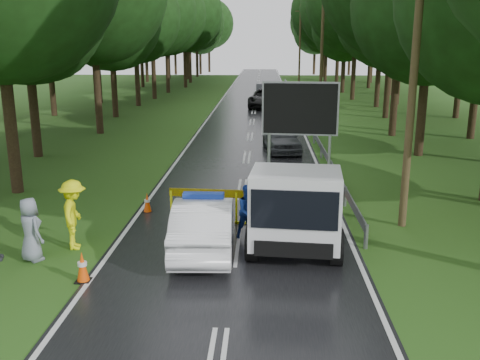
# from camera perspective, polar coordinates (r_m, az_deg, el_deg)

# --- Properties ---
(ground) EXTENTS (160.00, 160.00, 0.00)m
(ground) POSITION_cam_1_polar(r_m,az_deg,el_deg) (15.23, -0.69, -7.09)
(ground) COLOR #2D4F16
(ground) RESTS_ON ground
(road) EXTENTS (7.00, 140.00, 0.02)m
(road) POSITION_cam_1_polar(r_m,az_deg,el_deg) (44.50, 1.47, 7.31)
(road) COLOR black
(road) RESTS_ON ground
(guardrail) EXTENTS (0.12, 60.06, 0.70)m
(guardrail) POSITION_cam_1_polar(r_m,az_deg,el_deg) (44.19, 6.32, 7.88)
(guardrail) COLOR gray
(guardrail) RESTS_ON ground
(utility_pole_near) EXTENTS (1.40, 0.24, 10.00)m
(utility_pole_near) POSITION_cam_1_polar(r_m,az_deg,el_deg) (16.73, 18.16, 11.96)
(utility_pole_near) COLOR #483821
(utility_pole_near) RESTS_ON ground
(utility_pole_mid) EXTENTS (1.40, 0.24, 10.00)m
(utility_pole_mid) POSITION_cam_1_polar(r_m,az_deg,el_deg) (42.37, 8.72, 13.64)
(utility_pole_mid) COLOR #483821
(utility_pole_mid) RESTS_ON ground
(utility_pole_far) EXTENTS (1.40, 0.24, 10.00)m
(utility_pole_far) POSITION_cam_1_polar(r_m,az_deg,el_deg) (68.28, 6.40, 14.00)
(utility_pole_far) COLOR #483821
(utility_pole_far) RESTS_ON ground
(police_sedan) EXTENTS (1.77, 4.57, 1.63)m
(police_sedan) POSITION_cam_1_polar(r_m,az_deg,el_deg) (14.79, -3.86, -4.71)
(police_sedan) COLOR white
(police_sedan) RESTS_ON ground
(work_truck) EXTENTS (2.91, 5.73, 4.42)m
(work_truck) POSITION_cam_1_polar(r_m,az_deg,el_deg) (15.32, 6.05, -2.30)
(work_truck) COLOR gray
(work_truck) RESTS_ON ground
(barrier) EXTENTS (2.72, 0.23, 1.12)m
(barrier) POSITION_cam_1_polar(r_m,az_deg,el_deg) (16.88, -3.04, -1.89)
(barrier) COLOR #F7FF0D
(barrier) RESTS_ON ground
(officer) EXTENTS (0.80, 0.68, 1.85)m
(officer) POSITION_cam_1_polar(r_m,az_deg,el_deg) (17.06, 2.74, -1.42)
(officer) COLOR #E5B50C
(officer) RESTS_ON ground
(civilian) EXTENTS (0.96, 0.88, 1.60)m
(civilian) POSITION_cam_1_polar(r_m,az_deg,el_deg) (15.67, 0.95, -3.36)
(civilian) COLOR #18389C
(civilian) RESTS_ON ground
(bystander_left) EXTENTS (0.98, 1.39, 1.96)m
(bystander_left) POSITION_cam_1_polar(r_m,az_deg,el_deg) (15.49, -17.31, -3.54)
(bystander_left) COLOR #F5FF0D
(bystander_left) RESTS_ON ground
(bystander_right) EXTENTS (0.99, 0.95, 1.71)m
(bystander_right) POSITION_cam_1_polar(r_m,az_deg,el_deg) (15.04, -21.46, -4.95)
(bystander_right) COLOR gray
(bystander_right) RESTS_ON ground
(queue_car_first) EXTENTS (2.20, 4.40, 1.44)m
(queue_car_first) POSITION_cam_1_polar(r_m,az_deg,el_deg) (28.25, 4.44, 4.52)
(queue_car_first) COLOR #42454A
(queue_car_first) RESTS_ON ground
(queue_car_second) EXTENTS (2.27, 4.83, 1.36)m
(queue_car_second) POSITION_cam_1_polar(r_m,az_deg,el_deg) (39.01, 4.21, 7.24)
(queue_car_second) COLOR #989A9F
(queue_car_second) RESTS_ON ground
(queue_car_third) EXTENTS (3.30, 6.12, 1.63)m
(queue_car_third) POSITION_cam_1_polar(r_m,az_deg,el_deg) (47.33, 2.80, 8.71)
(queue_car_third) COLOR black
(queue_car_third) RESTS_ON ground
(queue_car_fourth) EXTENTS (1.73, 4.51, 1.47)m
(queue_car_fourth) POSITION_cam_1_polar(r_m,az_deg,el_deg) (54.78, 2.57, 9.42)
(queue_car_fourth) COLOR #3C3D43
(queue_car_fourth) RESTS_ON ground
(cone_near_left) EXTENTS (0.36, 0.36, 0.77)m
(cone_near_left) POSITION_cam_1_polar(r_m,az_deg,el_deg) (13.52, -16.46, -8.91)
(cone_near_left) COLOR black
(cone_near_left) RESTS_ON ground
(cone_center) EXTENTS (0.31, 0.31, 0.65)m
(cone_center) POSITION_cam_1_polar(r_m,az_deg,el_deg) (15.91, -4.15, -4.95)
(cone_center) COLOR black
(cone_center) RESTS_ON ground
(cone_far) EXTENTS (0.31, 0.31, 0.67)m
(cone_far) POSITION_cam_1_polar(r_m,az_deg,el_deg) (18.15, 3.72, -2.44)
(cone_far) COLOR black
(cone_far) RESTS_ON ground
(cone_left_mid) EXTENTS (0.32, 0.32, 0.68)m
(cone_left_mid) POSITION_cam_1_polar(r_m,az_deg,el_deg) (18.35, -9.86, -2.41)
(cone_left_mid) COLOR black
(cone_left_mid) RESTS_ON ground
(cone_right) EXTENTS (0.34, 0.34, 0.72)m
(cone_right) POSITION_cam_1_polar(r_m,az_deg,el_deg) (19.55, 10.35, -1.33)
(cone_right) COLOR black
(cone_right) RESTS_ON ground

